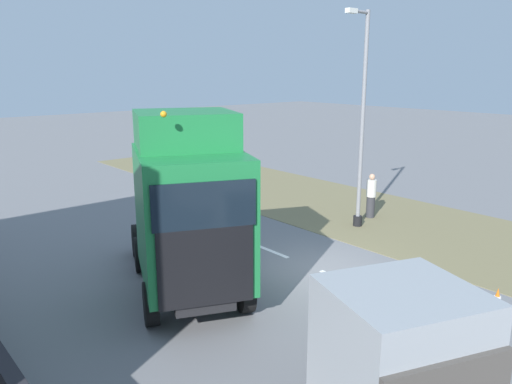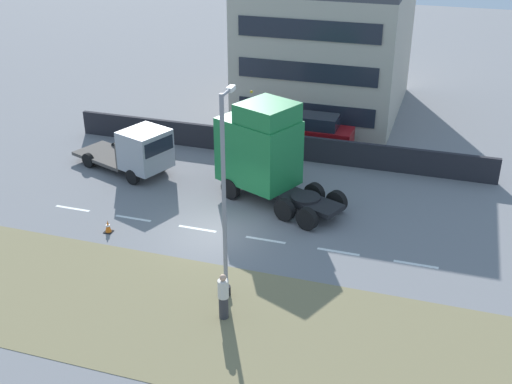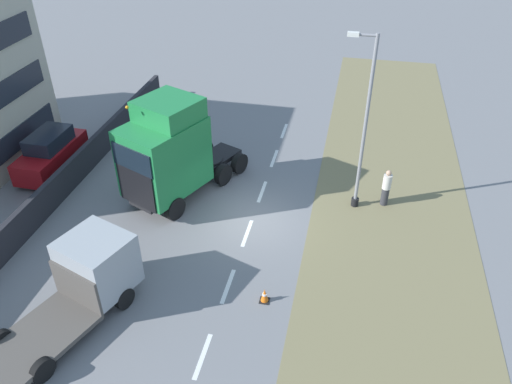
# 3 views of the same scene
# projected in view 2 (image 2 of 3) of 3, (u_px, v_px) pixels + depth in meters

# --- Properties ---
(ground_plane) EXTENTS (120.00, 120.00, 0.00)m
(ground_plane) POSITION_uv_depth(u_px,v_px,m) (216.00, 232.00, 28.44)
(ground_plane) COLOR slate
(ground_plane) RESTS_ON ground
(grass_verge) EXTENTS (7.00, 44.00, 0.01)m
(grass_verge) POSITION_uv_depth(u_px,v_px,m) (157.00, 310.00, 23.32)
(grass_verge) COLOR olive
(grass_verge) RESTS_ON ground
(lane_markings) EXTENTS (0.16, 17.80, 0.00)m
(lane_markings) POSITION_uv_depth(u_px,v_px,m) (231.00, 234.00, 28.25)
(lane_markings) COLOR white
(lane_markings) RESTS_ON ground
(boundary_wall) EXTENTS (0.25, 24.00, 1.40)m
(boundary_wall) POSITION_uv_depth(u_px,v_px,m) (273.00, 145.00, 35.82)
(boundary_wall) COLOR #232328
(boundary_wall) RESTS_ON ground
(building_block) EXTENTS (11.79, 9.73, 9.46)m
(building_block) POSITION_uv_depth(u_px,v_px,m) (328.00, 46.00, 41.91)
(building_block) COLOR #B7AD99
(building_block) RESTS_ON ground
(lorry_cab) EXTENTS (4.80, 6.67, 4.99)m
(lorry_cab) POSITION_uv_depth(u_px,v_px,m) (263.00, 151.00, 30.50)
(lorry_cab) COLOR black
(lorry_cab) RESTS_ON ground
(flatbed_truck) EXTENTS (4.03, 6.20, 2.60)m
(flatbed_truck) POSITION_uv_depth(u_px,v_px,m) (139.00, 151.00, 33.25)
(flatbed_truck) COLOR #999EA3
(flatbed_truck) RESTS_ON ground
(parked_car) EXTENTS (1.85, 4.31, 2.08)m
(parked_car) POSITION_uv_depth(u_px,v_px,m) (315.00, 133.00, 36.58)
(parked_car) COLOR maroon
(parked_car) RESTS_ON ground
(lamp_post) EXTENTS (1.29, 0.34, 7.88)m
(lamp_post) POSITION_uv_depth(u_px,v_px,m) (225.00, 209.00, 22.59)
(lamp_post) COLOR black
(lamp_post) RESTS_ON ground
(pedestrian) EXTENTS (0.39, 0.39, 1.82)m
(pedestrian) POSITION_uv_depth(u_px,v_px,m) (223.00, 297.00, 22.53)
(pedestrian) COLOR #333338
(pedestrian) RESTS_ON ground
(traffic_cone_lead) EXTENTS (0.36, 0.36, 0.58)m
(traffic_cone_lead) POSITION_uv_depth(u_px,v_px,m) (108.00, 226.00, 28.30)
(traffic_cone_lead) COLOR black
(traffic_cone_lead) RESTS_ON ground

